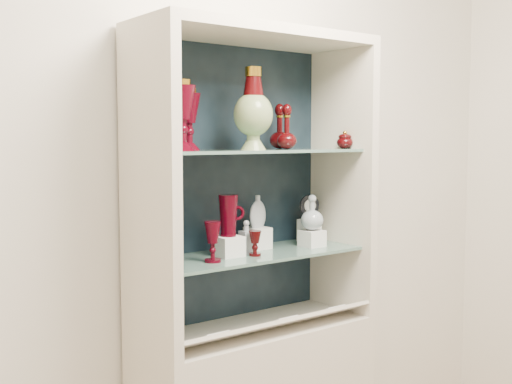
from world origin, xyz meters
TOP-DOWN VIEW (x-y plane):
  - wall_back at (0.00, 1.75)m, footprint 3.50×0.02m
  - cabinet_back_panel at (0.00, 1.72)m, footprint 0.98×0.02m
  - cabinet_side_left at (-0.48, 1.53)m, footprint 0.04×0.40m
  - cabinet_side_right at (0.48, 1.53)m, footprint 0.04×0.40m
  - cabinet_top_cap at (0.00, 1.53)m, footprint 1.00×0.40m
  - shelf_lower at (0.00, 1.55)m, footprint 0.92×0.34m
  - shelf_upper at (0.00, 1.55)m, footprint 0.92×0.34m
  - label_ledge at (0.00, 1.42)m, footprint 0.92×0.17m
  - label_card_0 at (-0.28, 1.42)m, footprint 0.10×0.06m
  - label_card_1 at (0.32, 1.42)m, footprint 0.10×0.06m
  - label_card_2 at (0.05, 1.42)m, footprint 0.10×0.06m
  - pedestal_lamp_left at (-0.26, 1.60)m, footprint 0.10×0.10m
  - pedestal_lamp_right at (-0.35, 1.52)m, footprint 0.10×0.10m
  - enamel_urn at (-0.03, 1.51)m, footprint 0.17×0.17m
  - ruby_decanter_a at (0.15, 1.52)m, footprint 0.11×0.11m
  - ruby_decanter_b at (0.19, 1.61)m, footprint 0.10×0.10m
  - lidded_bowl at (0.44, 1.47)m, footprint 0.09×0.09m
  - cobalt_goblet at (-0.44, 1.50)m, footprint 0.08×0.08m
  - ruby_goblet_tall at (-0.24, 1.49)m, footprint 0.08×0.08m
  - ruby_goblet_small at (-0.03, 1.49)m, footprint 0.06×0.06m
  - riser_ruby_pitcher at (-0.12, 1.55)m, footprint 0.10×0.10m
  - ruby_pitcher at (-0.12, 1.55)m, footprint 0.14×0.11m
  - clear_square_bottle at (-0.03, 1.55)m, footprint 0.05×0.05m
  - riser_flat_flask at (0.08, 1.62)m, footprint 0.09×0.09m
  - flat_flask at (0.08, 1.62)m, footprint 0.11×0.06m
  - riser_clear_round_decanter at (0.29, 1.52)m, footprint 0.09×0.09m
  - clear_round_decanter at (0.29, 1.52)m, footprint 0.11×0.11m
  - riser_cameo_medallion at (0.38, 1.63)m, footprint 0.08×0.08m
  - cameo_medallion at (0.38, 1.63)m, footprint 0.10×0.05m

SIDE VIEW (x-z plane):
  - label_ledge at x=0.00m, z-range 0.74..0.82m
  - label_card_0 at x=-0.28m, z-range 0.78..0.81m
  - label_card_1 at x=0.32m, z-range 0.78..0.81m
  - label_card_2 at x=0.05m, z-range 0.78..0.81m
  - shelf_lower at x=0.00m, z-range 1.04..1.05m
  - riser_clear_round_decanter at x=0.29m, z-range 1.05..1.12m
  - riser_ruby_pitcher at x=-0.12m, z-range 1.05..1.13m
  - riser_flat_flask at x=0.08m, z-range 1.05..1.14m
  - ruby_goblet_small at x=-0.03m, z-range 1.05..1.15m
  - riser_cameo_medallion at x=0.38m, z-range 1.05..1.15m
  - clear_square_bottle at x=-0.03m, z-range 1.05..1.19m
  - ruby_goblet_tall at x=-0.24m, z-range 1.05..1.20m
  - cobalt_goblet at x=-0.44m, z-range 1.05..1.23m
  - clear_round_decanter at x=0.29m, z-range 1.12..1.27m
  - cameo_medallion at x=0.38m, z-range 1.15..1.26m
  - flat_flask at x=0.08m, z-range 1.14..1.28m
  - ruby_pitcher at x=-0.12m, z-range 1.13..1.29m
  - cabinet_back_panel at x=0.00m, z-range 0.75..1.90m
  - cabinet_side_left at x=-0.48m, z-range 0.75..1.90m
  - cabinet_side_right at x=0.48m, z-range 0.75..1.90m
  - wall_back at x=0.00m, z-range 0.00..2.80m
  - shelf_upper at x=0.00m, z-range 1.46..1.47m
  - lidded_bowl at x=0.44m, z-range 1.47..1.55m
  - ruby_decanter_b at x=0.19m, z-range 1.47..1.67m
  - ruby_decanter_a at x=0.15m, z-range 1.47..1.68m
  - pedestal_lamp_left at x=-0.26m, z-range 1.47..1.70m
  - pedestal_lamp_right at x=-0.35m, z-range 1.47..1.73m
  - enamel_urn at x=-0.03m, z-range 1.47..1.79m
  - cabinet_top_cap at x=0.00m, z-range 1.90..1.94m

